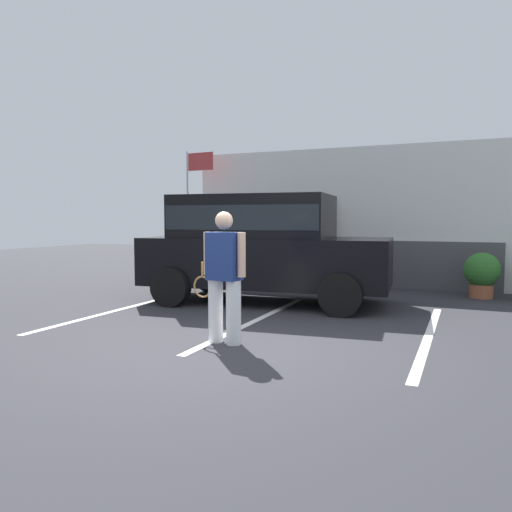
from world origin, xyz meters
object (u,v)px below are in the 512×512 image
object	(u,v)px
potted_plant_by_porch	(482,273)
flag_pole	(193,192)
tennis_player_man	(224,276)
parked_suv	(261,243)

from	to	relation	value
potted_plant_by_porch	flag_pole	size ratio (longest dim) A/B	0.28
tennis_player_man	potted_plant_by_porch	distance (m)	6.21
parked_suv	potted_plant_by_porch	distance (m)	4.56
parked_suv	tennis_player_man	size ratio (longest dim) A/B	2.81
tennis_player_man	flag_pole	world-z (taller)	flag_pole
tennis_player_man	flag_pole	size ratio (longest dim) A/B	0.51
parked_suv	potted_plant_by_porch	world-z (taller)	parked_suv
parked_suv	potted_plant_by_porch	xyz separation A→B (m)	(3.91, 2.26, -0.63)
parked_suv	potted_plant_by_porch	size ratio (longest dim) A/B	5.13
potted_plant_by_porch	flag_pole	bearing A→B (deg)	177.98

